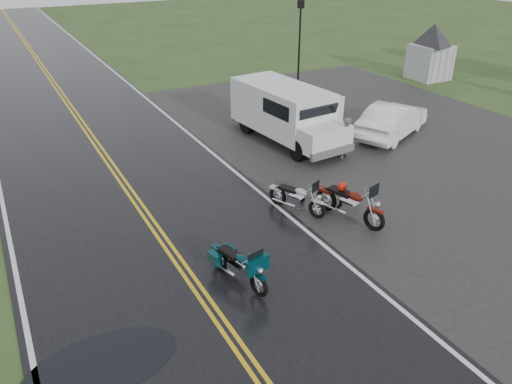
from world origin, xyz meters
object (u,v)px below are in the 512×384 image
at_px(motorcycle_red, 375,211).
at_px(lamp_post_far_right, 299,42).
at_px(person_at_van, 345,138).
at_px(motorcycle_teal, 259,277).
at_px(motorcycle_silver, 317,203).
at_px(van_white, 299,132).
at_px(sedan_white, 393,120).
at_px(visitor_center, 433,38).

distance_m(motorcycle_red, lamp_post_far_right, 16.93).
bearing_deg(person_at_van, motorcycle_teal, 18.52).
bearing_deg(motorcycle_silver, van_white, 40.61).
bearing_deg(motorcycle_teal, motorcycle_red, -0.12).
relative_size(motorcycle_silver, lamp_post_far_right, 0.43).
xyz_separation_m(person_at_van, lamp_post_far_right, (4.65, 10.43, 1.50)).
relative_size(motorcycle_silver, sedan_white, 0.46).
bearing_deg(van_white, visitor_center, 21.23).
xyz_separation_m(motorcycle_silver, sedan_white, (6.88, 4.36, 0.13)).
relative_size(motorcycle_teal, lamp_post_far_right, 0.44).
relative_size(motorcycle_red, lamp_post_far_right, 0.51).
height_order(visitor_center, person_at_van, visitor_center).
distance_m(visitor_center, motorcycle_teal, 23.03).
distance_m(motorcycle_teal, person_at_van, 9.01).
bearing_deg(motorcycle_silver, motorcycle_red, -77.17).
relative_size(motorcycle_silver, person_at_van, 1.23).
xyz_separation_m(motorcycle_red, van_white, (0.91, 5.41, 0.46)).
relative_size(motorcycle_teal, motorcycle_silver, 1.01).
height_order(visitor_center, lamp_post_far_right, visitor_center).
bearing_deg(person_at_van, lamp_post_far_right, -135.39).
xyz_separation_m(motorcycle_silver, person_at_van, (3.62, 3.41, 0.22)).
bearing_deg(sedan_white, visitor_center, -78.28).
distance_m(visitor_center, sedan_white, 10.91).
bearing_deg(visitor_center, van_white, -153.69).
bearing_deg(motorcycle_red, motorcycle_teal, 177.32).
relative_size(visitor_center, van_white, 2.71).
relative_size(motorcycle_teal, sedan_white, 0.46).
distance_m(motorcycle_teal, van_white, 8.29).
height_order(person_at_van, lamp_post_far_right, lamp_post_far_right).
height_order(visitor_center, motorcycle_red, visitor_center).
relative_size(visitor_center, lamp_post_far_right, 3.47).
distance_m(sedan_white, lamp_post_far_right, 9.72).
bearing_deg(motorcycle_teal, person_at_van, 26.75).
bearing_deg(sedan_white, van_white, 68.83).
bearing_deg(sedan_white, motorcycle_silver, 97.56).
bearing_deg(van_white, motorcycle_red, -104.65).
xyz_separation_m(motorcycle_teal, person_at_van, (6.91, 5.77, 0.21)).
distance_m(visitor_center, motorcycle_red, 19.00).
xyz_separation_m(motorcycle_silver, van_white, (1.93, 4.04, 0.57)).
bearing_deg(motorcycle_teal, sedan_white, 20.34).
xyz_separation_m(motorcycle_teal, van_white, (5.22, 6.41, 0.57)).
xyz_separation_m(motorcycle_silver, lamp_post_far_right, (8.27, 13.84, 1.72)).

